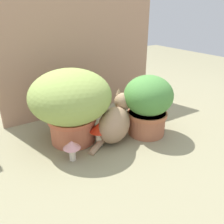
{
  "coord_description": "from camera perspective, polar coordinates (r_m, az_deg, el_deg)",
  "views": [
    {
      "loc": [
        -0.72,
        -1.03,
        0.76
      ],
      "look_at": [
        -0.03,
        0.07,
        0.18
      ],
      "focal_mm": 37.41,
      "sensor_mm": 36.0,
      "label": 1
    }
  ],
  "objects": [
    {
      "name": "cat",
      "position": [
        1.43,
        0.9,
        -2.48
      ],
      "size": [
        0.38,
        0.27,
        0.32
      ],
      "color": "tan",
      "rests_on": "ground"
    },
    {
      "name": "ground_plane",
      "position": [
        1.47,
        2.37,
        -7.08
      ],
      "size": [
        6.0,
        6.0,
        0.0
      ],
      "primitive_type": "plane",
      "color": "gray"
    },
    {
      "name": "cardboard_backdrop",
      "position": [
        1.8,
        -7.44,
        14.15
      ],
      "size": [
        1.24,
        0.03,
        0.91
      ],
      "primitive_type": "cube",
      "color": "tan",
      "rests_on": "ground"
    },
    {
      "name": "grass_planter",
      "position": [
        1.39,
        -10.04,
        2.59
      ],
      "size": [
        0.48,
        0.48,
        0.45
      ],
      "color": "#C26748",
      "rests_on": "ground"
    },
    {
      "name": "mushroom_ornament_red",
      "position": [
        1.38,
        -3.16,
        -4.16
      ],
      "size": [
        0.12,
        0.12,
        0.15
      ],
      "color": "beige",
      "rests_on": "ground"
    },
    {
      "name": "mushroom_ornament_pink",
      "position": [
        1.28,
        -9.8,
        -8.29
      ],
      "size": [
        0.1,
        0.1,
        0.12
      ],
      "color": "beige",
      "rests_on": "ground"
    },
    {
      "name": "leafy_planter",
      "position": [
        1.48,
        8.79,
        2.08
      ],
      "size": [
        0.31,
        0.31,
        0.39
      ],
      "color": "#AE6546",
      "rests_on": "ground"
    }
  ]
}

